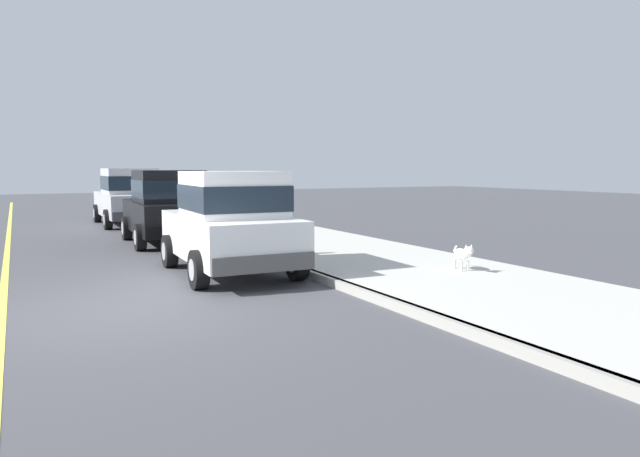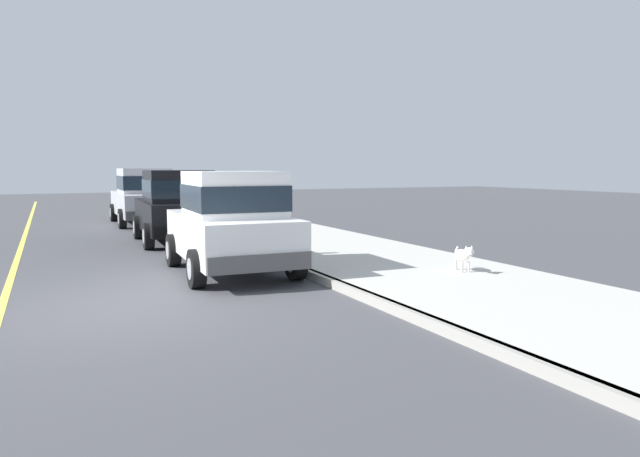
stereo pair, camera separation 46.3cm
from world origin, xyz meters
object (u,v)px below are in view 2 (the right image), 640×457
Objects in this scene: car_white_hatchback at (231,221)px; car_silver_sedan at (144,196)px; car_black_hatchback at (177,205)px; fire_hydrant at (293,238)px; dog_white at (464,255)px.

car_white_hatchback is 0.84× the size of car_silver_sedan.
car_black_hatchback is 5.32× the size of fire_hydrant.
car_white_hatchback is 10.50m from car_silver_sedan.
car_silver_sedan reaches higher than car_white_hatchback.
car_silver_sedan is at bearing 89.91° from car_black_hatchback.
car_silver_sedan is 9.77m from fire_hydrant.
dog_white is 1.02× the size of fire_hydrant.
fire_hydrant is (-1.91, 3.14, 0.05)m from dog_white.
car_black_hatchback is at bearing -90.09° from car_silver_sedan.
car_black_hatchback is 4.33m from fire_hydrant.
car_black_hatchback is 5.63m from car_silver_sedan.
car_silver_sedan is (0.00, 10.50, 0.01)m from car_white_hatchback.
car_silver_sedan is at bearing 99.27° from fire_hydrant.
fire_hydrant reaches higher than dog_white.
car_white_hatchback reaches higher than fire_hydrant.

